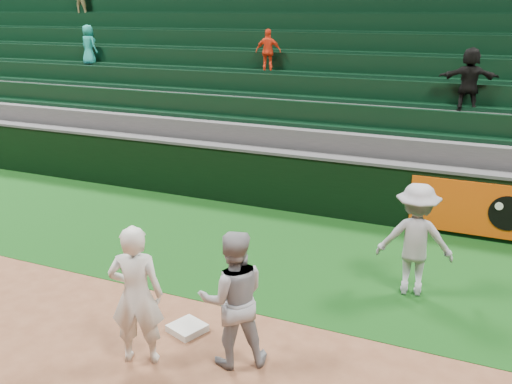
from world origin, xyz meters
TOP-DOWN VIEW (x-y plane):
  - ground at (0.00, 0.00)m, footprint 70.00×70.00m
  - foul_grass at (0.00, 3.00)m, footprint 36.00×4.20m
  - first_base at (-0.32, 0.12)m, footprint 0.53×0.53m
  - first_baseman at (-0.51, -0.66)m, footprint 0.75×0.63m
  - baserunner at (0.54, -0.23)m, footprint 1.03×0.98m
  - base_coach at (2.19, 2.43)m, footprint 1.18×0.80m
  - field_wall at (0.03, 5.20)m, footprint 36.00×0.45m
  - stadium_seating at (-0.00, 8.97)m, footprint 36.00×5.95m

SIDE VIEW (x-z plane):
  - ground at x=0.00m, z-range 0.00..0.00m
  - foul_grass at x=0.00m, z-range 0.00..0.01m
  - first_base at x=-0.32m, z-range 0.00..0.09m
  - field_wall at x=0.03m, z-range 0.01..1.26m
  - baserunner at x=0.54m, z-range 0.00..1.69m
  - base_coach at x=2.19m, z-range 0.01..1.71m
  - first_baseman at x=-0.51m, z-range 0.00..1.74m
  - stadium_seating at x=0.00m, z-range -1.01..4.41m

